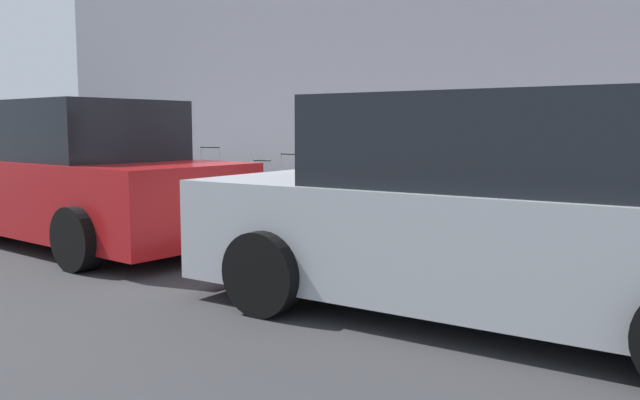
{
  "coord_description": "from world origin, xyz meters",
  "views": [
    {
      "loc": [
        -5.77,
        6.26,
        1.41
      ],
      "look_at": [
        -1.25,
        0.04,
        0.54
      ],
      "focal_mm": 36.68,
      "sensor_mm": 36.0,
      "label": 1
    }
  ],
  "objects_px": {
    "suitcase_silver_6": "(291,195)",
    "suitcase_teal_8": "(238,195)",
    "fire_hydrant": "(174,180)",
    "bollard_post": "(136,183)",
    "suitcase_teal_1": "(446,205)",
    "suitcase_maroon_3": "(378,204)",
    "suitcase_navy_7": "(263,196)",
    "suitcase_black_4": "(342,198)",
    "suitcase_red_5": "(314,195)",
    "suitcase_olive_2": "(407,201)",
    "suitcase_olive_9": "(211,189)",
    "parked_car_silver_0": "(493,214)",
    "parked_car_red_1": "(78,178)",
    "suitcase_navy_0": "(491,213)"
  },
  "relations": [
    {
      "from": "suitcase_silver_6",
      "to": "suitcase_teal_8",
      "type": "bearing_deg",
      "value": 5.24
    },
    {
      "from": "fire_hydrant",
      "to": "suitcase_teal_8",
      "type": "bearing_deg",
      "value": 179.62
    },
    {
      "from": "fire_hydrant",
      "to": "bollard_post",
      "type": "xyz_separation_m",
      "value": [
        0.75,
        0.15,
        -0.07
      ]
    },
    {
      "from": "suitcase_teal_1",
      "to": "suitcase_maroon_3",
      "type": "xyz_separation_m",
      "value": [
        0.96,
        -0.05,
        -0.06
      ]
    },
    {
      "from": "suitcase_silver_6",
      "to": "fire_hydrant",
      "type": "distance_m",
      "value": 2.35
    },
    {
      "from": "suitcase_teal_8",
      "to": "suitcase_navy_7",
      "type": "bearing_deg",
      "value": -178.13
    },
    {
      "from": "suitcase_teal_1",
      "to": "suitcase_maroon_3",
      "type": "distance_m",
      "value": 0.96
    },
    {
      "from": "suitcase_black_4",
      "to": "suitcase_red_5",
      "type": "distance_m",
      "value": 0.49
    },
    {
      "from": "suitcase_maroon_3",
      "to": "bollard_post",
      "type": "relative_size",
      "value": 1.18
    },
    {
      "from": "suitcase_olive_2",
      "to": "suitcase_olive_9",
      "type": "relative_size",
      "value": 0.82
    },
    {
      "from": "suitcase_red_5",
      "to": "suitcase_olive_9",
      "type": "distance_m",
      "value": 1.94
    },
    {
      "from": "suitcase_silver_6",
      "to": "parked_car_silver_0",
      "type": "height_order",
      "value": "parked_car_silver_0"
    },
    {
      "from": "suitcase_olive_9",
      "to": "suitcase_silver_6",
      "type": "bearing_deg",
      "value": -174.85
    },
    {
      "from": "suitcase_red_5",
      "to": "suitcase_olive_9",
      "type": "relative_size",
      "value": 0.78
    },
    {
      "from": "suitcase_olive_2",
      "to": "suitcase_silver_6",
      "type": "xyz_separation_m",
      "value": [
        1.92,
        -0.14,
        -0.06
      ]
    },
    {
      "from": "suitcase_olive_2",
      "to": "bollard_post",
      "type": "distance_m",
      "value": 5.01
    },
    {
      "from": "suitcase_black_4",
      "to": "suitcase_navy_7",
      "type": "height_order",
      "value": "suitcase_black_4"
    },
    {
      "from": "suitcase_teal_1",
      "to": "suitcase_olive_2",
      "type": "bearing_deg",
      "value": 3.16
    },
    {
      "from": "suitcase_navy_7",
      "to": "parked_car_red_1",
      "type": "bearing_deg",
      "value": 72.14
    },
    {
      "from": "suitcase_navy_7",
      "to": "suitcase_olive_2",
      "type": "bearing_deg",
      "value": 178.26
    },
    {
      "from": "suitcase_teal_1",
      "to": "suitcase_teal_8",
      "type": "relative_size",
      "value": 1.6
    },
    {
      "from": "suitcase_navy_0",
      "to": "suitcase_teal_8",
      "type": "relative_size",
      "value": 1.58
    },
    {
      "from": "suitcase_navy_7",
      "to": "suitcase_teal_8",
      "type": "distance_m",
      "value": 0.48
    },
    {
      "from": "suitcase_teal_1",
      "to": "parked_car_red_1",
      "type": "relative_size",
      "value": 0.2
    },
    {
      "from": "suitcase_maroon_3",
      "to": "parked_car_silver_0",
      "type": "height_order",
      "value": "parked_car_silver_0"
    },
    {
      "from": "suitcase_navy_7",
      "to": "bollard_post",
      "type": "relative_size",
      "value": 1.16
    },
    {
      "from": "suitcase_olive_9",
      "to": "parked_car_red_1",
      "type": "relative_size",
      "value": 0.21
    },
    {
      "from": "suitcase_olive_2",
      "to": "suitcase_navy_0",
      "type": "bearing_deg",
      "value": -179.4
    },
    {
      "from": "suitcase_teal_8",
      "to": "suitcase_olive_9",
      "type": "distance_m",
      "value": 0.52
    },
    {
      "from": "suitcase_teal_1",
      "to": "suitcase_silver_6",
      "type": "xyz_separation_m",
      "value": [
        2.42,
        -0.12,
        -0.04
      ]
    },
    {
      "from": "parked_car_silver_0",
      "to": "parked_car_red_1",
      "type": "xyz_separation_m",
      "value": [
        5.18,
        0.0,
        0.03
      ]
    },
    {
      "from": "suitcase_silver_6",
      "to": "suitcase_teal_1",
      "type": "bearing_deg",
      "value": 177.25
    },
    {
      "from": "suitcase_red_5",
      "to": "suitcase_olive_2",
      "type": "bearing_deg",
      "value": 179.01
    },
    {
      "from": "suitcase_maroon_3",
      "to": "parked_car_red_1",
      "type": "bearing_deg",
      "value": 42.04
    },
    {
      "from": "suitcase_maroon_3",
      "to": "suitcase_navy_7",
      "type": "bearing_deg",
      "value": 0.02
    },
    {
      "from": "suitcase_red_5",
      "to": "suitcase_teal_8",
      "type": "xyz_separation_m",
      "value": [
        1.43,
        -0.03,
        -0.09
      ]
    },
    {
      "from": "fire_hydrant",
      "to": "bollard_post",
      "type": "bearing_deg",
      "value": 11.31
    },
    {
      "from": "suitcase_olive_2",
      "to": "suitcase_red_5",
      "type": "height_order",
      "value": "suitcase_olive_2"
    },
    {
      "from": "suitcase_red_5",
      "to": "bollard_post",
      "type": "height_order",
      "value": "suitcase_red_5"
    },
    {
      "from": "suitcase_red_5",
      "to": "suitcase_navy_0",
      "type": "bearing_deg",
      "value": 179.68
    },
    {
      "from": "fire_hydrant",
      "to": "parked_car_silver_0",
      "type": "relative_size",
      "value": 0.17
    },
    {
      "from": "suitcase_olive_2",
      "to": "suitcase_black_4",
      "type": "height_order",
      "value": "suitcase_black_4"
    },
    {
      "from": "suitcase_maroon_3",
      "to": "bollard_post",
      "type": "xyz_separation_m",
      "value": [
        4.56,
        0.16,
        0.05
      ]
    },
    {
      "from": "suitcase_maroon_3",
      "to": "suitcase_olive_9",
      "type": "xyz_separation_m",
      "value": [
        2.92,
        0.06,
        0.03
      ]
    },
    {
      "from": "suitcase_olive_2",
      "to": "suitcase_black_4",
      "type": "distance_m",
      "value": 0.95
    },
    {
      "from": "suitcase_olive_9",
      "to": "bollard_post",
      "type": "xyz_separation_m",
      "value": [
        1.64,
        0.1,
        0.02
      ]
    },
    {
      "from": "suitcase_navy_0",
      "to": "suitcase_red_5",
      "type": "bearing_deg",
      "value": -0.32
    },
    {
      "from": "suitcase_olive_2",
      "to": "suitcase_teal_8",
      "type": "bearing_deg",
      "value": -1.14
    },
    {
      "from": "suitcase_silver_6",
      "to": "bollard_post",
      "type": "xyz_separation_m",
      "value": [
        3.1,
        0.23,
        0.04
      ]
    },
    {
      "from": "suitcase_silver_6",
      "to": "suitcase_maroon_3",
      "type": "bearing_deg",
      "value": 177.22
    }
  ]
}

